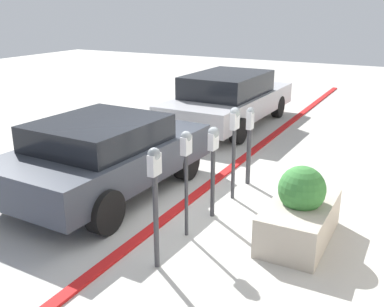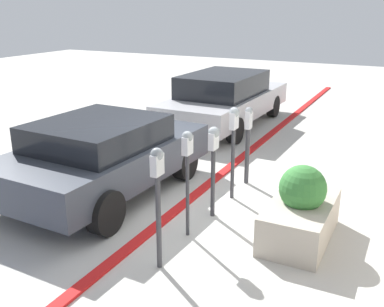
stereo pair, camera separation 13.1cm
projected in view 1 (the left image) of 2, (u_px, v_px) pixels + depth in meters
The scene contains 10 objects.
ground_plane at pixel (184, 209), 7.14m from camera, with size 40.00×40.00×0.00m, color beige.
curb_strip at pixel (180, 207), 7.17m from camera, with size 24.50×0.16×0.04m.
parking_meter_nearest at pixel (155, 185), 5.24m from camera, with size 0.18×0.15×1.55m.
parking_meter_second at pixel (186, 158), 5.99m from camera, with size 0.17×0.15×1.52m.
parking_meter_middle at pixel (213, 152), 6.59m from camera, with size 0.20×0.17×1.42m.
parking_meter_fourth at pixel (234, 133), 7.19m from camera, with size 0.20×0.17×1.56m.
parking_meter_farthest at pixel (249, 137), 7.90m from camera, with size 0.16×0.13×1.41m.
planter_box at pixel (300, 213), 6.10m from camera, with size 1.53×0.80×1.07m.
parked_car_middle at pixel (105, 154), 7.55m from camera, with size 3.91×2.09×1.32m.
parked_car_rear at pixel (229, 98), 11.89m from camera, with size 4.83×1.98×1.41m.
Camera 1 is at (-5.68, -3.16, 3.09)m, focal length 42.00 mm.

